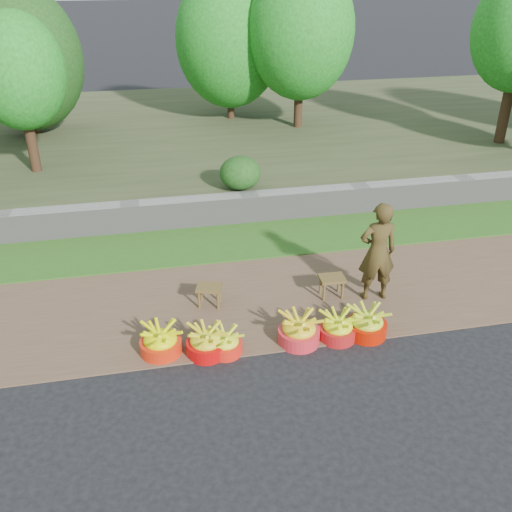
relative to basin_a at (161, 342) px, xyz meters
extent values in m
plane|color=black|center=(1.90, -0.30, -0.18)|extent=(120.00, 120.00, 0.00)
cube|color=brown|center=(1.90, 0.95, -0.17)|extent=(80.00, 2.50, 0.02)
cube|color=#2D5B1A|center=(1.90, 2.95, -0.16)|extent=(80.00, 1.50, 0.04)
cube|color=gray|center=(1.90, 3.80, 0.09)|extent=(80.00, 0.35, 0.55)
cube|color=#3A4025|center=(1.90, 8.70, 0.07)|extent=(80.00, 10.00, 0.50)
cylinder|color=#311F12|center=(2.49, 9.52, 0.93)|extent=(0.19, 0.19, 1.22)
ellipsoid|color=#1E801E|center=(2.49, 9.52, 2.39)|extent=(2.82, 2.82, 3.52)
cylinder|color=#311F12|center=(4.08, 8.30, 1.10)|extent=(0.22, 0.22, 1.57)
ellipsoid|color=#1E801E|center=(4.08, 8.30, 2.68)|extent=(2.64, 2.64, 3.30)
cylinder|color=#311F12|center=(-2.56, 9.06, 0.81)|extent=(0.17, 0.17, 0.98)
ellipsoid|color=#1C4614|center=(-2.56, 9.06, 2.12)|extent=(2.72, 2.72, 3.40)
cylinder|color=#311F12|center=(8.51, 5.99, 1.27)|extent=(0.25, 0.25, 1.90)
cylinder|color=#311F12|center=(-2.23, 6.12, 1.06)|extent=(0.21, 0.21, 1.49)
ellipsoid|color=#1E801E|center=(-2.23, 6.12, 2.35)|extent=(1.83, 1.83, 2.28)
ellipsoid|color=#1C4614|center=(1.81, 4.24, 0.64)|extent=(0.80, 0.80, 0.64)
cylinder|color=red|center=(0.00, 0.00, -0.08)|extent=(0.54, 0.54, 0.20)
ellipsoid|color=#DFE800|center=(0.00, 0.00, 0.07)|extent=(0.48, 0.48, 0.31)
cylinder|color=#B80708|center=(0.58, -0.13, -0.09)|extent=(0.52, 0.52, 0.19)
ellipsoid|color=gold|center=(0.58, -0.13, 0.06)|extent=(0.46, 0.46, 0.30)
cylinder|color=red|center=(0.82, -0.15, -0.10)|extent=(0.45, 0.45, 0.16)
ellipsoid|color=#D1DE1E|center=(0.82, -0.15, 0.02)|extent=(0.39, 0.39, 0.26)
cylinder|color=red|center=(1.81, -0.13, -0.08)|extent=(0.56, 0.56, 0.20)
ellipsoid|color=gold|center=(1.81, -0.13, 0.08)|extent=(0.49, 0.49, 0.32)
cylinder|color=#A41617|center=(2.34, -0.15, -0.09)|extent=(0.50, 0.50, 0.18)
ellipsoid|color=#D1E312|center=(2.34, -0.15, 0.05)|extent=(0.44, 0.44, 0.29)
cylinder|color=#AE1402|center=(2.76, -0.15, -0.08)|extent=(0.54, 0.54, 0.20)
ellipsoid|color=#B8C81D|center=(2.76, -0.15, 0.07)|extent=(0.48, 0.48, 0.31)
cube|color=brown|center=(0.76, 0.98, 0.13)|extent=(0.42, 0.36, 0.04)
cylinder|color=brown|center=(0.60, 0.92, -0.02)|extent=(0.04, 0.04, 0.27)
cylinder|color=brown|center=(0.87, 0.85, -0.02)|extent=(0.04, 0.04, 0.27)
cylinder|color=brown|center=(0.66, 1.10, -0.02)|extent=(0.04, 0.04, 0.27)
cylinder|color=brown|center=(0.92, 1.03, -0.02)|extent=(0.04, 0.04, 0.27)
cube|color=brown|center=(2.59, 0.85, 0.15)|extent=(0.38, 0.30, 0.04)
cylinder|color=brown|center=(2.44, 0.76, -0.02)|extent=(0.04, 0.04, 0.29)
cylinder|color=brown|center=(2.72, 0.75, -0.02)|extent=(0.04, 0.04, 0.29)
cylinder|color=brown|center=(2.45, 0.96, -0.02)|extent=(0.04, 0.04, 0.29)
cylinder|color=brown|center=(2.73, 0.95, -0.02)|extent=(0.04, 0.04, 0.29)
imported|color=black|center=(3.19, 0.70, 0.60)|extent=(0.58, 0.40, 1.53)
camera|label=1|loc=(0.02, -6.06, 4.46)|focal=40.00mm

